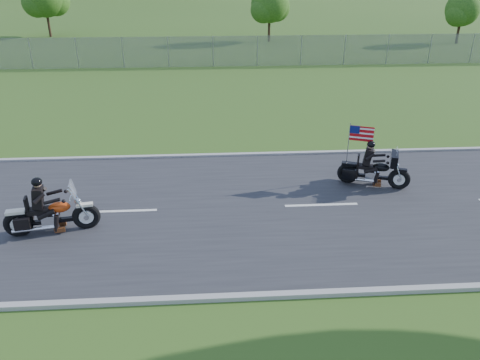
{
  "coord_description": "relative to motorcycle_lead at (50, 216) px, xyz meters",
  "views": [
    {
      "loc": [
        0.78,
        -12.15,
        6.78
      ],
      "look_at": [
        1.55,
        0.0,
        0.95
      ],
      "focal_mm": 35.0,
      "sensor_mm": 36.0,
      "label": 1
    }
  ],
  "objects": [
    {
      "name": "curb_north",
      "position": [
        3.59,
        5.06,
        -0.48
      ],
      "size": [
        120.0,
        0.18,
        0.12
      ],
      "primitive_type": "cube",
      "color": "#9E9B93",
      "rests_on": "ground"
    },
    {
      "name": "ground",
      "position": [
        3.59,
        1.01,
        -0.53
      ],
      "size": [
        420.0,
        420.0,
        0.0
      ],
      "primitive_type": "plane",
      "color": "#2A4816",
      "rests_on": "ground"
    },
    {
      "name": "motorcycle_follow",
      "position": [
        9.54,
        2.25,
        0.0
      ],
      "size": [
        2.22,
        1.15,
        1.93
      ],
      "rotation": [
        0.0,
        0.0,
        -0.35
      ],
      "color": "black",
      "rests_on": "ground"
    },
    {
      "name": "curb_south",
      "position": [
        3.59,
        -3.04,
        -0.48
      ],
      "size": [
        120.0,
        0.18,
        0.12
      ],
      "primitive_type": "cube",
      "color": "#9E9B93",
      "rests_on": "ground"
    },
    {
      "name": "tree_fence_far",
      "position": [
        25.63,
        29.04,
        2.11
      ],
      "size": [
        3.08,
        2.87,
        4.2
      ],
      "color": "#382316",
      "rests_on": "ground"
    },
    {
      "name": "road",
      "position": [
        3.59,
        1.01,
        -0.51
      ],
      "size": [
        120.0,
        8.0,
        0.04
      ],
      "primitive_type": "cube",
      "color": "#28282B",
      "rests_on": "ground"
    },
    {
      "name": "fence",
      "position": [
        -1.41,
        21.01,
        0.47
      ],
      "size": [
        60.0,
        0.03,
        2.0
      ],
      "primitive_type": "cube",
      "color": "gray",
      "rests_on": "ground"
    },
    {
      "name": "tree_fence_near",
      "position": [
        9.64,
        31.04,
        2.44
      ],
      "size": [
        3.52,
        3.28,
        4.75
      ],
      "color": "#382316",
      "rests_on": "ground"
    },
    {
      "name": "motorcycle_lead",
      "position": [
        0.0,
        0.0,
        0.0
      ],
      "size": [
        2.48,
        0.87,
        1.68
      ],
      "rotation": [
        0.0,
        0.0,
        0.17
      ],
      "color": "black",
      "rests_on": "ground"
    }
  ]
}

